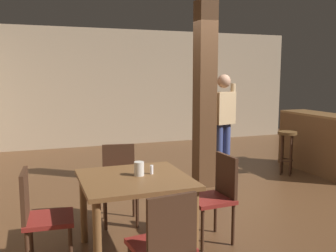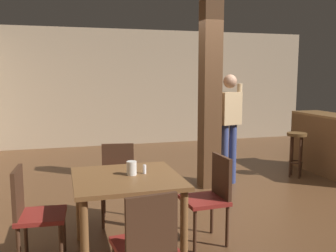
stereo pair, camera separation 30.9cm
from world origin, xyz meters
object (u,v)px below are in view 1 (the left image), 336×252
(salt_shaker, at_px, (152,170))
(bar_counter, at_px, (318,143))
(chair_north, at_px, (119,179))
(chair_south, at_px, (165,243))
(napkin_cup, at_px, (139,169))
(standing_person, at_px, (223,120))
(bar_stool_near, at_px, (287,143))
(chair_west, at_px, (40,214))
(dining_table, at_px, (135,189))
(chair_east, at_px, (216,193))

(salt_shaker, height_order, bar_counter, bar_counter)
(chair_north, bearing_deg, bar_counter, 15.09)
(chair_south, relative_size, napkin_cup, 6.66)
(standing_person, xyz_separation_m, bar_stool_near, (1.26, 0.05, -0.45))
(chair_north, bearing_deg, chair_west, -137.14)
(dining_table, height_order, chair_south, chair_south)
(chair_west, xyz_separation_m, napkin_cup, (0.91, 0.02, 0.32))
(dining_table, relative_size, chair_east, 1.12)
(chair_south, height_order, standing_person, standing_person)
(chair_east, bearing_deg, napkin_cup, 178.01)
(dining_table, height_order, chair_north, chair_north)
(dining_table, bearing_deg, standing_person, 43.99)
(chair_east, xyz_separation_m, napkin_cup, (-0.81, 0.03, 0.32))
(dining_table, bearing_deg, bar_stool_near, 30.89)
(standing_person, relative_size, bar_stool_near, 2.28)
(napkin_cup, relative_size, bar_stool_near, 0.18)
(chair_east, height_order, salt_shaker, chair_east)
(bar_stool_near, bearing_deg, napkin_cup, -149.22)
(chair_west, bearing_deg, dining_table, -1.60)
(dining_table, xyz_separation_m, standing_person, (1.93, 1.87, 0.36))
(chair_south, bearing_deg, bar_counter, 35.80)
(bar_stool_near, bearing_deg, standing_person, -177.94)
(chair_west, xyz_separation_m, chair_east, (1.72, -0.01, 0.00))
(dining_table, relative_size, standing_person, 0.58)
(chair_west, bearing_deg, chair_south, -47.32)
(napkin_cup, bearing_deg, chair_west, -178.98)
(standing_person, bearing_deg, napkin_cup, -135.82)
(dining_table, bearing_deg, chair_south, -90.93)
(chair_east, xyz_separation_m, chair_north, (-0.83, 0.85, 0.00))
(napkin_cup, relative_size, salt_shaker, 1.53)
(napkin_cup, bearing_deg, salt_shaker, 5.26)
(chair_east, bearing_deg, standing_person, 60.12)
(chair_south, bearing_deg, chair_west, 132.68)
(chair_east, relative_size, bar_stool_near, 1.18)
(bar_counter, bearing_deg, chair_north, -164.91)
(chair_south, bearing_deg, salt_shaker, 78.14)
(salt_shaker, height_order, standing_person, standing_person)
(bar_counter, bearing_deg, napkin_cup, -154.01)
(chair_west, bearing_deg, bar_counter, 21.61)
(bar_counter, height_order, bar_stool_near, bar_counter)
(chair_east, xyz_separation_m, standing_person, (1.07, 1.85, 0.50))
(chair_west, height_order, salt_shaker, chair_west)
(dining_table, xyz_separation_m, napkin_cup, (0.05, 0.04, 0.19))
(dining_table, relative_size, chair_north, 1.12)
(chair_west, xyz_separation_m, salt_shaker, (1.04, 0.03, 0.30))
(salt_shaker, bearing_deg, chair_south, -101.86)
(salt_shaker, bearing_deg, bar_stool_near, 31.69)
(standing_person, distance_m, bar_stool_near, 1.34)
(bar_counter, bearing_deg, chair_south, -144.20)
(chair_east, height_order, chair_north, same)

